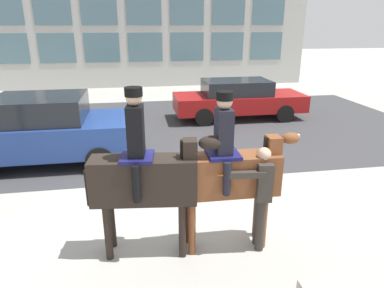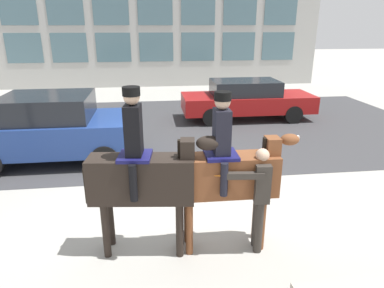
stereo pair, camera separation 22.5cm
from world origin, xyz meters
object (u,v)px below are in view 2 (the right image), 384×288
street_car_near_lane (54,128)px  street_car_far_lane (247,99)px  mounted_horse_lead (144,174)px  pedestrian_bystander (259,192)px  mounted_horse_companion (227,171)px

street_car_near_lane → street_car_far_lane: (5.93, 3.34, -0.12)m
mounted_horse_lead → pedestrian_bystander: 1.72m
street_car_near_lane → street_car_far_lane: 6.81m
pedestrian_bystander → street_car_near_lane: street_car_near_lane is taller
mounted_horse_lead → pedestrian_bystander: bearing=0.4°
mounted_horse_companion → pedestrian_bystander: 0.56m
pedestrian_bystander → mounted_horse_companion: bearing=-12.9°
mounted_horse_companion → street_car_near_lane: mounted_horse_companion is taller
street_car_near_lane → street_car_far_lane: street_car_near_lane is taller
mounted_horse_lead → pedestrian_bystander: (1.68, -0.18, -0.30)m
mounted_horse_lead → street_car_far_lane: bearing=70.5°
mounted_horse_lead → pedestrian_bystander: size_ratio=1.53×
pedestrian_bystander → street_car_far_lane: size_ratio=0.35×
mounted_horse_companion → street_car_far_lane: bearing=72.9°
pedestrian_bystander → street_car_far_lane: (1.94, 7.59, -0.24)m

